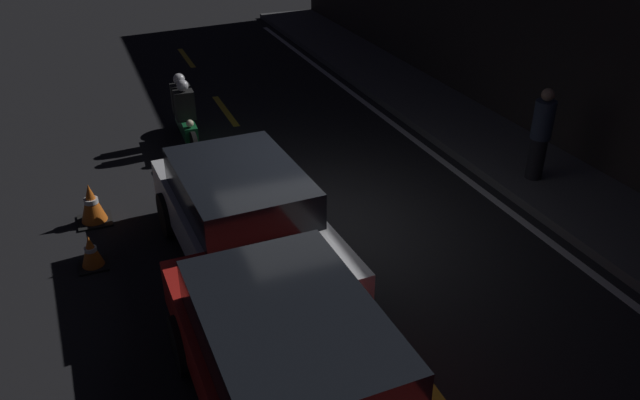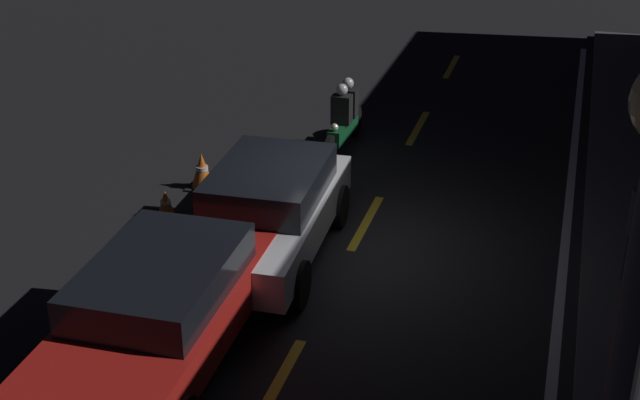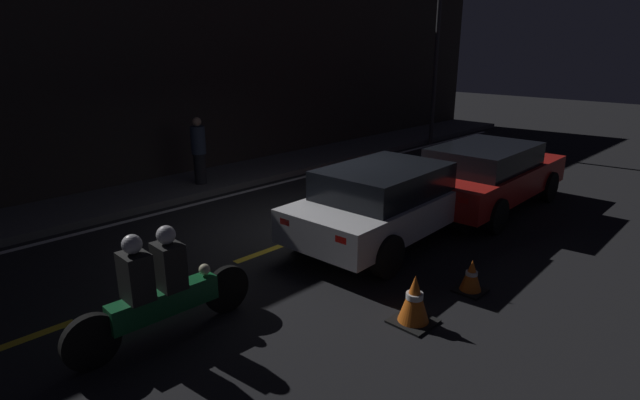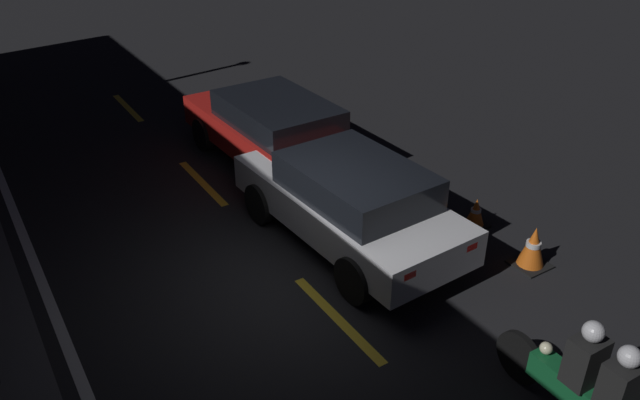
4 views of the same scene
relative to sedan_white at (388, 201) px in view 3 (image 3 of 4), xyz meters
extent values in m
plane|color=black|center=(-0.44, 1.17, -0.75)|extent=(56.00, 56.00, 0.00)
cube|color=#4C4C4F|center=(-0.44, 5.51, -0.67)|extent=(28.00, 1.93, 0.15)
cube|color=#2D2826|center=(-0.44, 6.63, 1.94)|extent=(28.00, 0.30, 5.37)
cube|color=gold|center=(-1.44, 1.17, -0.75)|extent=(2.00, 0.14, 0.01)
cube|color=gold|center=(3.06, 1.17, -0.75)|extent=(2.00, 0.14, 0.01)
cube|color=gold|center=(7.56, 1.17, -0.75)|extent=(2.00, 0.14, 0.01)
cube|color=silver|center=(-0.44, 4.30, -0.75)|extent=(25.20, 0.14, 0.01)
cube|color=silver|center=(0.06, 0.00, -0.13)|extent=(4.12, 1.90, 0.55)
cube|color=black|center=(-0.14, -0.01, 0.39)|extent=(2.30, 1.64, 0.49)
cube|color=red|center=(-1.96, 0.46, 0.00)|extent=(0.07, 0.20, 0.10)
cube|color=red|center=(-1.91, -0.65, 0.00)|extent=(0.07, 0.20, 0.10)
cylinder|color=black|center=(1.27, 0.89, -0.41)|extent=(0.69, 0.21, 0.68)
cylinder|color=black|center=(1.35, -0.77, -0.41)|extent=(0.69, 0.21, 0.68)
cylinder|color=black|center=(-1.23, 0.77, -0.41)|extent=(0.69, 0.21, 0.68)
cylinder|color=black|center=(-1.15, -0.89, -0.41)|extent=(0.69, 0.21, 0.68)
cube|color=red|center=(3.06, -0.33, -0.13)|extent=(4.41, 1.86, 0.57)
cube|color=black|center=(2.84, -0.33, 0.39)|extent=(2.44, 1.63, 0.47)
cube|color=red|center=(0.89, 0.18, 0.01)|extent=(0.07, 0.20, 0.10)
cube|color=red|center=(0.93, -0.95, 0.01)|extent=(0.07, 0.20, 0.10)
cylinder|color=black|center=(4.39, 0.56, -0.41)|extent=(0.68, 0.20, 0.67)
cylinder|color=black|center=(4.43, -1.14, -0.41)|extent=(0.68, 0.20, 0.67)
cylinder|color=black|center=(1.68, 0.48, -0.41)|extent=(0.68, 0.20, 0.67)
cylinder|color=black|center=(1.73, -1.21, -0.41)|extent=(0.68, 0.20, 0.67)
cylinder|color=black|center=(-3.42, -0.01, -0.43)|extent=(0.63, 0.10, 0.63)
cylinder|color=black|center=(-5.14, 0.03, -0.43)|extent=(0.63, 0.12, 0.63)
cube|color=#14592D|center=(-4.28, 0.01, -0.28)|extent=(1.32, 0.27, 0.30)
sphere|color=#F2EABF|center=(-3.72, 0.00, -0.05)|extent=(0.14, 0.14, 0.14)
cube|color=black|center=(-4.18, 0.01, 0.14)|extent=(0.29, 0.37, 0.55)
sphere|color=silver|center=(-4.18, 0.01, 0.53)|extent=(0.22, 0.22, 0.22)
cube|color=black|center=(-4.58, 0.02, 0.14)|extent=(0.29, 0.37, 0.55)
sphere|color=silver|center=(-4.58, 0.02, 0.53)|extent=(0.22, 0.22, 0.22)
cube|color=black|center=(-1.96, -1.91, -0.74)|extent=(0.51, 0.51, 0.03)
cone|color=orange|center=(-1.96, -1.91, -0.41)|extent=(0.39, 0.39, 0.62)
cylinder|color=white|center=(-1.96, -1.91, -0.38)|extent=(0.22, 0.22, 0.07)
cube|color=black|center=(-0.70, -2.01, -0.74)|extent=(0.40, 0.40, 0.03)
cone|color=orange|center=(-0.70, -2.01, -0.49)|extent=(0.30, 0.30, 0.46)
cylinder|color=white|center=(-0.70, -2.01, -0.47)|extent=(0.17, 0.17, 0.05)
cylinder|color=black|center=(-0.45, 5.22, -0.23)|extent=(0.28, 0.28, 0.73)
cylinder|color=#2D384C|center=(-0.45, 5.22, 0.46)|extent=(0.34, 0.34, 0.65)
sphere|color=tan|center=(-0.45, 5.22, 0.89)|extent=(0.21, 0.21, 0.21)
cylinder|color=#333338|center=(8.36, 4.40, 2.00)|extent=(0.14, 0.14, 5.50)
camera|label=1|loc=(7.09, -1.72, 4.24)|focal=35.00mm
camera|label=2|loc=(11.12, 4.08, 5.76)|focal=50.00mm
camera|label=3|loc=(-6.74, -4.94, 2.59)|focal=28.00mm
camera|label=4|loc=(-6.69, 4.75, 4.64)|focal=35.00mm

